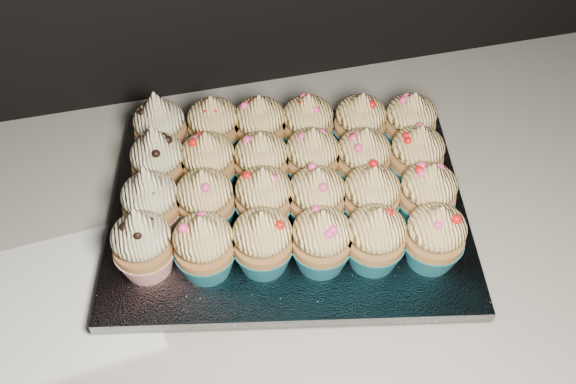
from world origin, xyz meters
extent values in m
cube|color=beige|center=(0.00, 1.70, 0.88)|extent=(2.44, 0.64, 0.04)
cube|color=white|center=(-0.24, 1.68, 0.90)|extent=(0.19, 0.19, 0.00)
cube|color=black|center=(0.01, 1.74, 0.91)|extent=(0.42, 0.35, 0.02)
cube|color=silver|center=(0.01, 1.74, 0.93)|extent=(0.46, 0.39, 0.01)
cone|color=#B31E18|center=(-0.15, 1.68, 0.95)|extent=(0.06, 0.06, 0.03)
ellipsoid|color=beige|center=(-0.15, 1.68, 0.99)|extent=(0.06, 0.06, 0.04)
cone|color=beige|center=(-0.15, 1.68, 1.02)|extent=(0.03, 0.03, 0.03)
cone|color=#1A6C7D|center=(-0.09, 1.67, 0.95)|extent=(0.06, 0.06, 0.03)
ellipsoid|color=#E7C175|center=(-0.09, 1.67, 0.99)|extent=(0.06, 0.06, 0.04)
cone|color=#E7C175|center=(-0.09, 1.67, 1.01)|extent=(0.03, 0.03, 0.02)
cone|color=#1A6C7D|center=(-0.03, 1.66, 0.95)|extent=(0.06, 0.06, 0.03)
ellipsoid|color=#E7C175|center=(-0.03, 1.66, 0.99)|extent=(0.06, 0.06, 0.04)
cone|color=#E7C175|center=(-0.03, 1.66, 1.01)|extent=(0.03, 0.03, 0.02)
cone|color=#1A6C7D|center=(0.02, 1.64, 0.95)|extent=(0.06, 0.06, 0.03)
ellipsoid|color=#E7C175|center=(0.02, 1.64, 0.99)|extent=(0.06, 0.06, 0.04)
cone|color=#E7C175|center=(0.02, 1.64, 1.01)|extent=(0.03, 0.03, 0.02)
cone|color=#1A6C7D|center=(0.08, 1.63, 0.95)|extent=(0.06, 0.06, 0.03)
ellipsoid|color=#E7C175|center=(0.08, 1.63, 0.99)|extent=(0.06, 0.06, 0.04)
cone|color=#E7C175|center=(0.08, 1.63, 1.01)|extent=(0.03, 0.03, 0.02)
cone|color=#1A6C7D|center=(0.14, 1.62, 0.95)|extent=(0.06, 0.06, 0.03)
ellipsoid|color=#E7C175|center=(0.14, 1.62, 0.99)|extent=(0.06, 0.06, 0.04)
cone|color=#E7C175|center=(0.14, 1.62, 1.01)|extent=(0.03, 0.03, 0.02)
cone|color=#B31E18|center=(-0.14, 1.74, 0.95)|extent=(0.06, 0.06, 0.03)
ellipsoid|color=beige|center=(-0.14, 1.74, 0.99)|extent=(0.06, 0.06, 0.04)
cone|color=beige|center=(-0.14, 1.74, 1.02)|extent=(0.03, 0.03, 0.03)
cone|color=#1A6C7D|center=(-0.08, 1.73, 0.95)|extent=(0.06, 0.06, 0.03)
ellipsoid|color=#E7C175|center=(-0.08, 1.73, 0.99)|extent=(0.06, 0.06, 0.04)
cone|color=#E7C175|center=(-0.08, 1.73, 1.01)|extent=(0.03, 0.03, 0.02)
cone|color=#1A6C7D|center=(-0.02, 1.71, 0.95)|extent=(0.06, 0.06, 0.03)
ellipsoid|color=#E7C175|center=(-0.02, 1.71, 0.99)|extent=(0.06, 0.06, 0.04)
cone|color=#E7C175|center=(-0.02, 1.71, 1.01)|extent=(0.03, 0.03, 0.02)
cone|color=#1A6C7D|center=(0.03, 1.70, 0.95)|extent=(0.06, 0.06, 0.03)
ellipsoid|color=#E7C175|center=(0.03, 1.70, 0.99)|extent=(0.06, 0.06, 0.04)
cone|color=#E7C175|center=(0.03, 1.70, 1.01)|extent=(0.03, 0.03, 0.02)
cone|color=#1A6C7D|center=(0.09, 1.69, 0.95)|extent=(0.06, 0.06, 0.03)
ellipsoid|color=#E7C175|center=(0.09, 1.69, 0.99)|extent=(0.06, 0.06, 0.04)
cone|color=#E7C175|center=(0.09, 1.69, 1.01)|extent=(0.03, 0.03, 0.02)
cone|color=#1A6C7D|center=(0.15, 1.68, 0.95)|extent=(0.06, 0.06, 0.03)
ellipsoid|color=#E7C175|center=(0.15, 1.68, 0.99)|extent=(0.06, 0.06, 0.04)
cone|color=#E7C175|center=(0.15, 1.68, 1.01)|extent=(0.03, 0.03, 0.02)
cone|color=#B31E18|center=(-0.12, 1.79, 0.95)|extent=(0.06, 0.06, 0.03)
ellipsoid|color=beige|center=(-0.12, 1.79, 0.99)|extent=(0.06, 0.06, 0.04)
cone|color=beige|center=(-0.12, 1.79, 1.02)|extent=(0.03, 0.03, 0.03)
cone|color=#1A6C7D|center=(-0.07, 1.78, 0.95)|extent=(0.06, 0.06, 0.03)
ellipsoid|color=#E7C175|center=(-0.07, 1.78, 0.99)|extent=(0.06, 0.06, 0.04)
cone|color=#E7C175|center=(-0.07, 1.78, 1.01)|extent=(0.03, 0.03, 0.02)
cone|color=#1A6C7D|center=(-0.01, 1.77, 0.95)|extent=(0.06, 0.06, 0.03)
ellipsoid|color=#E7C175|center=(-0.01, 1.77, 0.99)|extent=(0.06, 0.06, 0.04)
cone|color=#E7C175|center=(-0.01, 1.77, 1.01)|extent=(0.03, 0.03, 0.02)
cone|color=#1A6C7D|center=(0.05, 1.76, 0.95)|extent=(0.06, 0.06, 0.03)
ellipsoid|color=#E7C175|center=(0.05, 1.76, 0.99)|extent=(0.06, 0.06, 0.04)
cone|color=#E7C175|center=(0.05, 1.76, 1.01)|extent=(0.03, 0.03, 0.02)
cone|color=#1A6C7D|center=(0.10, 1.75, 0.95)|extent=(0.06, 0.06, 0.03)
ellipsoid|color=#E7C175|center=(0.10, 1.75, 0.99)|extent=(0.06, 0.06, 0.04)
cone|color=#E7C175|center=(0.10, 1.75, 1.01)|extent=(0.03, 0.03, 0.02)
cone|color=#1A6C7D|center=(0.16, 1.73, 0.95)|extent=(0.06, 0.06, 0.03)
ellipsoid|color=#E7C175|center=(0.16, 1.73, 0.99)|extent=(0.06, 0.06, 0.04)
cone|color=#E7C175|center=(0.16, 1.73, 1.01)|extent=(0.03, 0.03, 0.02)
cone|color=#B31E18|center=(-0.12, 1.85, 0.95)|extent=(0.06, 0.06, 0.03)
ellipsoid|color=beige|center=(-0.12, 1.85, 0.99)|extent=(0.06, 0.06, 0.04)
cone|color=beige|center=(-0.12, 1.85, 1.02)|extent=(0.03, 0.03, 0.03)
cone|color=#1A6C7D|center=(-0.05, 1.84, 0.95)|extent=(0.06, 0.06, 0.03)
ellipsoid|color=#E7C175|center=(-0.05, 1.84, 0.99)|extent=(0.06, 0.06, 0.04)
cone|color=#E7C175|center=(-0.05, 1.84, 1.01)|extent=(0.03, 0.03, 0.02)
cone|color=#1A6C7D|center=(0.00, 1.83, 0.95)|extent=(0.06, 0.06, 0.03)
ellipsoid|color=#E7C175|center=(0.00, 1.83, 0.99)|extent=(0.06, 0.06, 0.04)
cone|color=#E7C175|center=(0.00, 1.83, 1.01)|extent=(0.03, 0.03, 0.02)
cone|color=#1A6C7D|center=(0.06, 1.82, 0.95)|extent=(0.06, 0.06, 0.03)
ellipsoid|color=#E7C175|center=(0.06, 1.82, 0.99)|extent=(0.06, 0.06, 0.04)
cone|color=#E7C175|center=(0.06, 1.82, 1.01)|extent=(0.03, 0.03, 0.02)
cone|color=#1A6C7D|center=(0.12, 1.80, 0.95)|extent=(0.06, 0.06, 0.03)
ellipsoid|color=#E7C175|center=(0.12, 1.80, 0.99)|extent=(0.06, 0.06, 0.04)
cone|color=#E7C175|center=(0.12, 1.80, 1.01)|extent=(0.03, 0.03, 0.02)
cone|color=#1A6C7D|center=(0.18, 1.79, 0.95)|extent=(0.06, 0.06, 0.03)
ellipsoid|color=#E7C175|center=(0.18, 1.79, 0.99)|extent=(0.06, 0.06, 0.04)
cone|color=#E7C175|center=(0.18, 1.79, 1.01)|extent=(0.03, 0.03, 0.02)
camera|label=1|loc=(-0.11, 1.27, 1.49)|focal=40.00mm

